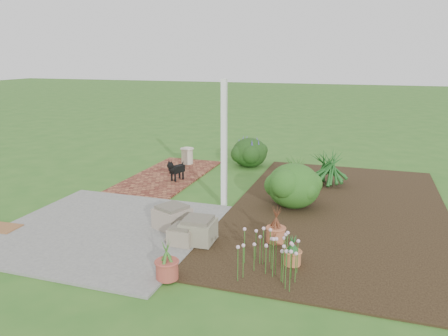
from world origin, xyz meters
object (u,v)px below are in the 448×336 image
(evergreen_shrub, at_px, (294,185))
(stone_trough_near, at_px, (198,231))
(cream_ceramic_urn, at_px, (187,156))
(black_dog, at_px, (176,169))

(evergreen_shrub, bearing_deg, stone_trough_near, -117.62)
(cream_ceramic_urn, bearing_deg, black_dog, -76.12)
(black_dog, height_order, evergreen_shrub, evergreen_shrub)
(stone_trough_near, bearing_deg, evergreen_shrub, 62.38)
(stone_trough_near, relative_size, black_dog, 0.94)
(black_dog, xyz_separation_m, cream_ceramic_urn, (-0.40, 1.63, -0.07))
(black_dog, distance_m, evergreen_shrub, 3.08)
(stone_trough_near, height_order, evergreen_shrub, evergreen_shrub)
(stone_trough_near, bearing_deg, black_dog, 120.10)
(cream_ceramic_urn, bearing_deg, stone_trough_near, -65.06)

